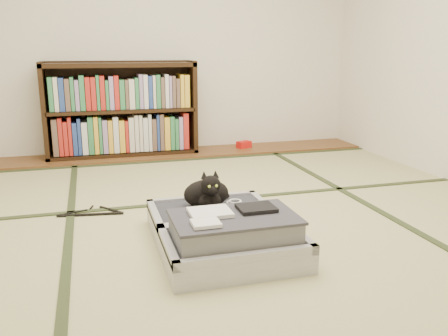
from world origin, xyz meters
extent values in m
plane|color=tan|center=(0.00, 0.00, 0.00)|extent=(4.50, 4.50, 0.00)
cube|color=brown|center=(0.00, 2.00, 0.01)|extent=(4.00, 0.50, 0.02)
cube|color=red|center=(0.75, 2.03, 0.06)|extent=(0.17, 0.14, 0.07)
plane|color=silver|center=(0.00, 2.25, 1.20)|extent=(4.00, 0.00, 4.00)
cube|color=#2D381E|center=(-1.00, 0.00, 0.00)|extent=(0.05, 4.50, 0.01)
cube|color=#2D381E|center=(1.00, 0.00, 0.00)|extent=(0.05, 4.50, 0.01)
cube|color=#2D381E|center=(0.00, 0.40, 0.00)|extent=(4.00, 0.05, 0.01)
cube|color=#2D381E|center=(0.00, 1.70, 0.00)|extent=(4.00, 0.05, 0.01)
cube|color=black|center=(-1.24, 2.07, 0.47)|extent=(0.04, 0.34, 0.95)
cube|color=black|center=(0.20, 2.07, 0.47)|extent=(0.04, 0.34, 0.95)
cube|color=black|center=(-0.52, 2.07, 0.03)|extent=(1.48, 0.34, 0.04)
cube|color=black|center=(-0.52, 2.07, 0.91)|extent=(1.48, 0.34, 0.04)
cube|color=black|center=(-0.52, 2.07, 0.47)|extent=(1.42, 0.34, 0.03)
cube|color=black|center=(-0.52, 2.23, 0.47)|extent=(1.48, 0.02, 0.95)
cube|color=gray|center=(-0.52, 2.05, 0.25)|extent=(1.34, 0.24, 0.40)
cube|color=gray|center=(-0.52, 2.05, 0.66)|extent=(1.34, 0.24, 0.36)
cube|color=#B3B3B8|center=(-0.17, -0.62, 0.06)|extent=(0.71, 0.47, 0.12)
cube|color=#2B2C32|center=(-0.17, -0.62, 0.09)|extent=(0.63, 0.40, 0.09)
cube|color=#B3B3B8|center=(-0.17, -0.84, 0.13)|extent=(0.71, 0.04, 0.05)
cube|color=#B3B3B8|center=(-0.17, -0.41, 0.13)|extent=(0.71, 0.04, 0.05)
cube|color=#B3B3B8|center=(-0.51, -0.62, 0.13)|extent=(0.04, 0.47, 0.05)
cube|color=#B3B3B8|center=(0.16, -0.62, 0.13)|extent=(0.04, 0.47, 0.05)
cube|color=#B3B3B8|center=(-0.17, -0.15, 0.06)|extent=(0.71, 0.47, 0.12)
cube|color=#2B2C32|center=(-0.17, -0.15, 0.09)|extent=(0.63, 0.40, 0.09)
cube|color=#B3B3B8|center=(-0.17, -0.37, 0.13)|extent=(0.71, 0.04, 0.05)
cube|color=#B3B3B8|center=(-0.17, 0.07, 0.13)|extent=(0.71, 0.04, 0.05)
cube|color=#B3B3B8|center=(-0.51, -0.15, 0.13)|extent=(0.04, 0.47, 0.05)
cube|color=#B3B3B8|center=(0.16, -0.15, 0.13)|extent=(0.04, 0.47, 0.05)
cylinder|color=black|center=(-0.17, -0.39, 0.13)|extent=(0.64, 0.02, 0.02)
cube|color=gray|center=(-0.17, -0.62, 0.18)|extent=(0.61, 0.37, 0.12)
cube|color=#3C3B43|center=(-0.17, -0.62, 0.25)|extent=(0.62, 0.39, 0.01)
cube|color=silver|center=(-0.29, -0.58, 0.27)|extent=(0.21, 0.17, 0.02)
cube|color=black|center=(-0.04, -0.58, 0.27)|extent=(0.19, 0.15, 0.02)
cube|color=silver|center=(-0.34, -0.72, 0.27)|extent=(0.13, 0.11, 0.02)
cube|color=white|center=(-0.38, -0.85, 0.07)|extent=(0.06, 0.01, 0.04)
cube|color=white|center=(-0.27, -0.85, 0.06)|extent=(0.05, 0.01, 0.03)
cube|color=orange|center=(0.06, -0.85, 0.07)|extent=(0.05, 0.01, 0.03)
cube|color=#197F33|center=(0.00, -0.85, 0.09)|extent=(0.04, 0.01, 0.03)
ellipsoid|color=black|center=(-0.19, -0.11, 0.22)|extent=(0.27, 0.18, 0.17)
ellipsoid|color=black|center=(-0.19, -0.19, 0.20)|extent=(0.14, 0.10, 0.10)
ellipsoid|color=black|center=(-0.19, -0.22, 0.31)|extent=(0.12, 0.11, 0.11)
sphere|color=black|center=(-0.19, -0.27, 0.29)|extent=(0.05, 0.05, 0.05)
cone|color=black|center=(-0.23, -0.20, 0.36)|extent=(0.04, 0.05, 0.05)
cone|color=black|center=(-0.16, -0.20, 0.36)|extent=(0.04, 0.05, 0.05)
sphere|color=#A5BF33|center=(-0.21, -0.27, 0.31)|extent=(0.02, 0.02, 0.02)
sphere|color=#A5BF33|center=(-0.17, -0.27, 0.31)|extent=(0.02, 0.02, 0.02)
cylinder|color=black|center=(-0.10, -0.03, 0.16)|extent=(0.17, 0.10, 0.03)
torus|color=white|center=(-0.01, -0.10, 0.14)|extent=(0.10, 0.10, 0.01)
torus|color=white|center=(-0.01, -0.10, 0.15)|extent=(0.08, 0.08, 0.01)
cube|color=black|center=(-0.87, 0.31, 0.01)|extent=(0.41, 0.08, 0.01)
cube|color=black|center=(-0.99, 0.37, 0.01)|extent=(0.20, 0.08, 0.01)
cube|color=black|center=(-0.74, 0.37, 0.01)|extent=(0.14, 0.17, 0.01)
cylinder|color=black|center=(-0.87, 0.46, 0.01)|extent=(0.03, 0.07, 0.01)
camera|label=1|loc=(-0.84, -2.76, 1.07)|focal=38.00mm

